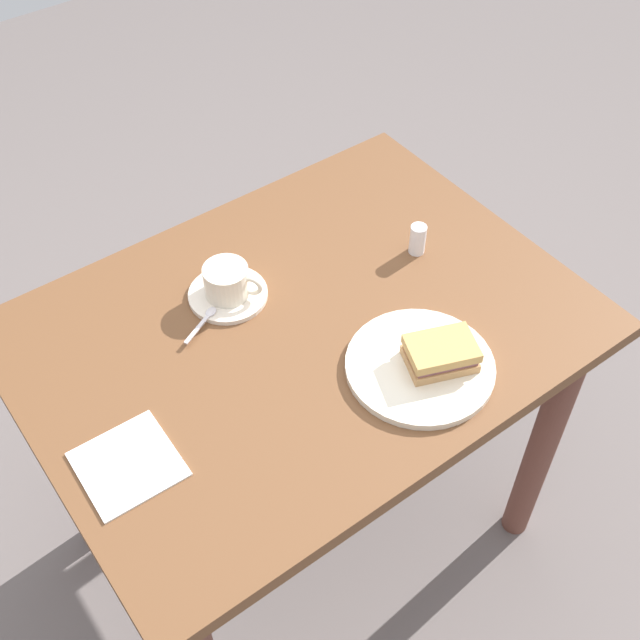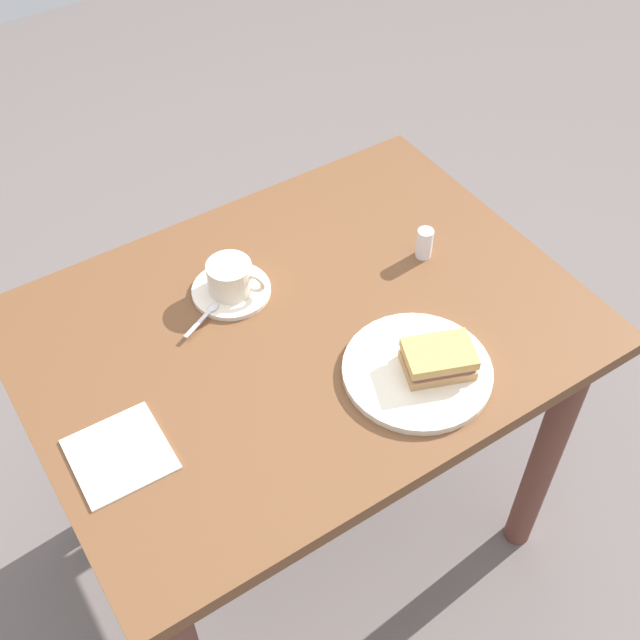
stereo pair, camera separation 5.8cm
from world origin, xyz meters
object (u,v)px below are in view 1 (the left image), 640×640
Objects in this scene: spoon at (205,319)px; salt_shaker at (418,239)px; sandwich_plate at (420,366)px; napkin at (128,464)px; coffee_saucer at (228,294)px; dining_table at (303,372)px; sandwich_front at (441,354)px; coffee_cup at (227,280)px.

salt_shaker is at bearing 169.33° from spoon.
sandwich_plate is 2.81× the size of spoon.
salt_shaker is at bearing -171.44° from napkin.
dining_table is at bearing 116.67° from coffee_saucer.
napkin is at bearing 11.66° from dining_table.
spoon is (0.27, -0.33, -0.02)m from sandwich_front.
sandwich_plate is 0.30m from salt_shaker.
sandwich_plate is at bearing -30.39° from sandwich_front.
sandwich_plate is 0.39m from coffee_cup.
salt_shaker is at bearing -129.94° from sandwich_plate.
sandwich_plate reaches higher than dining_table.
sandwich_plate is 1.88× the size of sandwich_front.
spoon is 0.32m from napkin.
napkin is 0.70m from salt_shaker.
spoon is at bearing 26.43° from coffee_saucer.
coffee_cup is at bearing -145.97° from napkin.
coffee_cup reaches higher than sandwich_plate.
salt_shaker is (-0.44, 0.08, 0.02)m from spoon.
spoon is 1.45× the size of salt_shaker.
dining_table is 0.24m from coffee_cup.
sandwich_plate is 0.05m from sandwich_front.
sandwich_plate reaches higher than coffee_saucer.
dining_table is 15.74× the size of salt_shaker.
napkin is at bearing 8.56° from salt_shaker.
napkin is (0.33, 0.22, -0.04)m from coffee_cup.
sandwich_front is at bearing 56.46° from salt_shaker.
coffee_saucer is 0.39m from napkin.
dining_table is at bearing -59.27° from sandwich_front.
salt_shaker is at bearing -175.62° from dining_table.
coffee_cup reaches higher than napkin.
dining_table is 0.43m from napkin.
coffee_saucer is at bearing -63.30° from sandwich_plate.
dining_table is 6.74× the size of coffee_saucer.
coffee_saucer reaches higher than dining_table.
spoon is (0.14, -0.11, 0.15)m from dining_table.
salt_shaker reaches higher than sandwich_plate.
dining_table is 10.03× the size of coffee_cup.
sandwich_plate is (-0.11, 0.21, 0.15)m from dining_table.
sandwich_plate is 0.52m from napkin.
sandwich_front is at bearing 120.73° from dining_table.
dining_table is 6.77× the size of napkin.
salt_shaker is at bearing -123.54° from sandwich_front.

